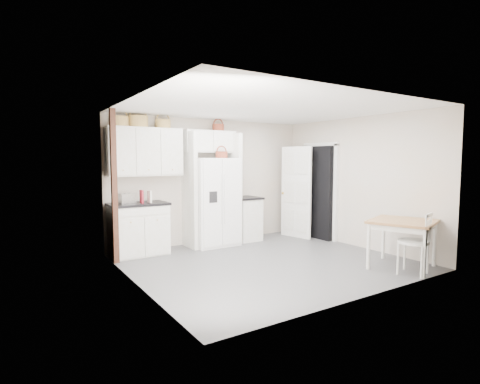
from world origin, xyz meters
TOP-DOWN VIEW (x-y plane):
  - floor at (0.00, 0.00)m, footprint 4.50×4.50m
  - ceiling at (0.00, 0.00)m, footprint 4.50×4.50m
  - wall_back at (0.00, 2.00)m, footprint 4.50×0.00m
  - wall_left at (-2.25, 0.00)m, footprint 0.00×4.00m
  - wall_right at (2.25, 0.00)m, footprint 0.00×4.00m
  - refrigerator at (-0.15, 1.66)m, footprint 0.92×0.74m
  - base_cab_left at (-1.70, 1.70)m, footprint 1.00×0.63m
  - base_cab_right at (0.67, 1.70)m, footprint 0.51×0.62m
  - dining_table at (1.63, -1.45)m, footprint 1.21×1.21m
  - windsor_chair at (1.47, -1.75)m, footprint 0.61×0.58m
  - counter_left at (-1.70, 1.70)m, footprint 1.04×0.67m
  - counter_right at (0.67, 1.70)m, footprint 0.56×0.66m
  - toaster at (-1.90, 1.67)m, footprint 0.29×0.20m
  - cookbook_red at (-1.65, 1.62)m, footprint 0.04×0.16m
  - cookbook_cream at (-1.50, 1.62)m, footprint 0.04×0.15m
  - basket_upper_a at (-1.95, 1.83)m, footprint 0.32×0.32m
  - basket_upper_b at (-1.61, 1.83)m, footprint 0.35×0.35m
  - basket_upper_c at (-1.13, 1.83)m, footprint 0.29×0.29m
  - basket_bridge_b at (0.08, 1.83)m, footprint 0.25×0.25m
  - basket_fridge_b at (-0.00, 1.56)m, footprint 0.25×0.25m
  - upper_cabinet at (-1.50, 1.83)m, footprint 1.40×0.34m
  - bridge_cabinet at (-0.15, 1.83)m, footprint 1.12×0.34m
  - fridge_panel_left at (-0.66, 1.70)m, footprint 0.08×0.60m
  - fridge_panel_right at (0.36, 1.70)m, footprint 0.08×0.60m
  - trim_post at (-2.20, 1.35)m, footprint 0.09×0.09m
  - doorway_void at (2.16, 1.00)m, footprint 0.18×0.85m
  - door_slab at (1.80, 1.33)m, footprint 0.21×0.79m

SIDE VIEW (x-z plane):
  - floor at x=0.00m, z-range 0.00..0.00m
  - dining_table at x=1.63m, z-range 0.00..0.78m
  - base_cab_right at x=0.67m, z-range 0.00..0.91m
  - base_cab_left at x=-1.70m, z-range 0.00..0.92m
  - windsor_chair at x=1.47m, z-range 0.00..1.01m
  - refrigerator at x=-0.15m, z-range 0.00..1.79m
  - counter_right at x=0.67m, z-range 0.91..0.95m
  - counter_left at x=-1.70m, z-range 0.92..0.96m
  - doorway_void at x=2.16m, z-range 0.00..2.05m
  - door_slab at x=1.80m, z-range 0.00..2.05m
  - toaster at x=-1.90m, z-range 0.96..1.15m
  - cookbook_cream at x=-1.50m, z-range 0.96..1.19m
  - cookbook_red at x=-1.65m, z-range 0.96..1.20m
  - fridge_panel_left at x=-0.66m, z-range 0.00..2.30m
  - fridge_panel_right at x=0.36m, z-range 0.00..2.30m
  - wall_back at x=0.00m, z-range -0.95..3.55m
  - wall_left at x=-2.25m, z-range -0.70..3.30m
  - wall_right at x=2.25m, z-range -0.70..3.30m
  - trim_post at x=-2.20m, z-range 0.00..2.60m
  - basket_fridge_b at x=0.00m, z-range 1.79..1.92m
  - upper_cabinet at x=-1.50m, z-range 1.45..2.35m
  - bridge_cabinet at x=-0.15m, z-range 1.90..2.35m
  - basket_bridge_b at x=0.08m, z-range 2.35..2.49m
  - basket_upper_c at x=-1.13m, z-range 2.35..2.52m
  - basket_upper_a at x=-1.95m, z-range 2.35..2.53m
  - basket_upper_b at x=-1.61m, z-range 2.35..2.56m
  - ceiling at x=0.00m, z-range 2.60..2.60m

